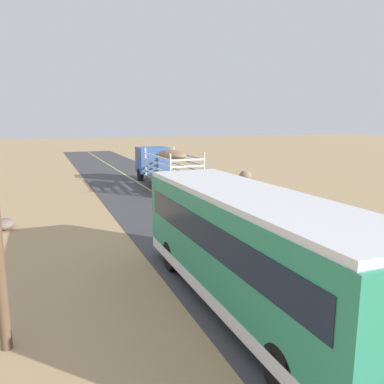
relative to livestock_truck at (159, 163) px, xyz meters
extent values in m
plane|color=tan|center=(-1.51, -21.30, -1.79)|extent=(240.00, 240.00, 0.00)
cube|color=#423F44|center=(-1.51, -21.30, -1.78)|extent=(8.00, 120.00, 0.02)
cube|color=#D8CC4C|center=(-1.51, -21.30, -1.77)|extent=(0.16, 117.60, 0.00)
cube|color=#3359A5|center=(0.00, 2.16, 0.03)|extent=(2.50, 2.20, 2.20)
cube|color=#192333|center=(0.00, 2.16, 0.48)|extent=(2.53, 1.54, 0.70)
cube|color=brown|center=(0.00, -3.24, -1.07)|extent=(2.50, 6.40, 0.24)
cylinder|color=silver|center=(-1.19, -0.10, 0.15)|extent=(0.12, 0.12, 2.20)
cylinder|color=silver|center=(1.19, -0.10, 0.15)|extent=(0.12, 0.12, 2.20)
cylinder|color=silver|center=(-1.19, -6.38, 0.15)|extent=(0.12, 0.12, 2.20)
cylinder|color=silver|center=(1.19, -6.38, 0.15)|extent=(0.12, 0.12, 2.20)
cube|color=silver|center=(-1.21, -3.24, -0.51)|extent=(0.08, 6.30, 0.12)
cube|color=silver|center=(1.21, -3.24, -0.51)|extent=(0.08, 6.30, 0.12)
cube|color=silver|center=(0.00, -6.40, -0.51)|extent=(2.40, 0.08, 0.12)
cube|color=silver|center=(-1.21, -3.24, -0.07)|extent=(0.08, 6.30, 0.12)
cube|color=silver|center=(1.21, -3.24, -0.07)|extent=(0.08, 6.30, 0.12)
cube|color=silver|center=(0.00, -6.40, -0.07)|extent=(2.40, 0.08, 0.12)
cube|color=silver|center=(-1.21, -3.24, 0.37)|extent=(0.08, 6.30, 0.12)
cube|color=silver|center=(1.21, -3.24, 0.37)|extent=(0.08, 6.30, 0.12)
cube|color=silver|center=(0.00, -6.40, 0.37)|extent=(2.40, 0.08, 0.12)
cube|color=silver|center=(-1.21, -3.24, 0.81)|extent=(0.08, 6.30, 0.12)
cube|color=silver|center=(1.21, -3.24, 0.81)|extent=(0.08, 6.30, 0.12)
cube|color=silver|center=(0.00, -6.40, 0.81)|extent=(2.40, 0.08, 0.12)
ellipsoid|color=#8C6B4C|center=(0.00, -3.24, 0.90)|extent=(1.75, 3.84, 0.70)
cylinder|color=black|center=(-1.09, 2.16, -1.22)|extent=(0.32, 1.10, 1.10)
cylinder|color=black|center=(1.09, 2.16, -1.22)|extent=(0.32, 1.10, 1.10)
cylinder|color=black|center=(-1.09, -4.52, -1.22)|extent=(0.32, 1.10, 1.10)
cylinder|color=black|center=(1.09, -4.52, -1.22)|extent=(0.32, 1.10, 1.10)
cube|color=#2D8C66|center=(-3.90, -21.06, -0.07)|extent=(2.50, 10.00, 2.70)
cube|color=white|center=(-3.90, -21.06, 1.36)|extent=(2.45, 9.80, 0.16)
cube|color=#192333|center=(-3.90, -21.06, 0.40)|extent=(2.54, 9.20, 0.80)
cube|color=silver|center=(-3.90, -21.06, -1.22)|extent=(2.53, 9.80, 0.36)
cylinder|color=black|center=(-5.00, -17.81, -1.27)|extent=(0.30, 1.00, 1.00)
cylinder|color=black|center=(-2.80, -17.81, -1.27)|extent=(0.30, 1.00, 1.00)
cylinder|color=black|center=(-5.00, -24.31, -1.27)|extent=(0.30, 1.00, 1.00)
cylinder|color=black|center=(-2.80, -24.31, -1.27)|extent=(0.30, 1.00, 1.00)
ellipsoid|color=#84705B|center=(7.58, -0.82, -1.35)|extent=(1.07, 1.10, 0.87)
ellipsoid|color=#756656|center=(-10.76, -10.19, -1.52)|extent=(0.90, 1.07, 0.55)
camera|label=1|loc=(-8.88, -29.51, 3.23)|focal=35.28mm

